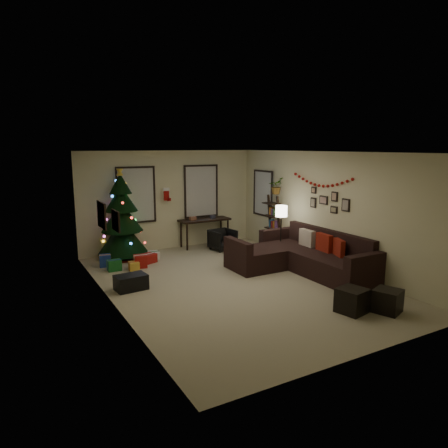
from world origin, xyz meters
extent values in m
plane|color=tan|center=(0.00, 0.00, 0.00)|extent=(7.00, 7.00, 0.00)
plane|color=white|center=(0.00, 0.00, 2.70)|extent=(7.00, 7.00, 0.00)
plane|color=beige|center=(0.00, 3.50, 1.35)|extent=(5.00, 0.00, 5.00)
plane|color=beige|center=(0.00, -3.50, 1.35)|extent=(5.00, 0.00, 5.00)
plane|color=beige|center=(-2.50, 0.00, 1.35)|extent=(0.00, 7.00, 7.00)
plane|color=beige|center=(2.50, 0.00, 1.35)|extent=(0.00, 7.00, 7.00)
cube|color=#728CB2|center=(-0.95, 3.47, 1.55)|extent=(0.94, 0.02, 1.35)
cube|color=beige|center=(-0.95, 3.47, 1.55)|extent=(0.94, 0.03, 1.35)
cube|color=#728CB2|center=(0.95, 3.47, 1.55)|extent=(0.94, 0.02, 1.35)
cube|color=beige|center=(0.95, 3.47, 1.55)|extent=(0.94, 0.03, 1.35)
cube|color=#728CB2|center=(2.47, 2.55, 1.50)|extent=(0.05, 0.27, 1.17)
cube|color=beige|center=(2.47, 2.55, 1.50)|extent=(0.05, 0.45, 1.17)
cylinder|color=black|center=(-1.45, 3.12, 0.14)|extent=(0.09, 0.09, 0.28)
cone|color=black|center=(-1.45, 3.12, 0.56)|extent=(1.26, 1.26, 0.88)
cone|color=black|center=(-1.45, 3.12, 1.07)|extent=(1.04, 1.04, 0.74)
cone|color=black|center=(-1.45, 3.12, 1.53)|extent=(0.82, 0.82, 0.65)
cone|color=black|center=(-1.45, 3.12, 1.91)|extent=(0.56, 0.56, 0.51)
cylinder|color=maroon|center=(-1.45, 3.12, 0.02)|extent=(1.02, 1.02, 0.04)
cube|color=maroon|center=(-1.35, 2.05, 0.15)|extent=(0.28, 0.25, 0.30)
cube|color=navy|center=(-2.05, 2.55, 0.14)|extent=(0.26, 0.26, 0.28)
cube|color=silver|center=(-0.80, 2.65, 0.09)|extent=(0.25, 0.30, 0.18)
cube|color=gold|center=(-1.55, 1.90, 0.10)|extent=(0.22, 0.22, 0.20)
cube|color=#14591E|center=(-1.95, 2.10, 0.12)|extent=(0.30, 0.22, 0.25)
cube|color=maroon|center=(-1.05, 2.35, 0.11)|extent=(0.35, 0.28, 0.22)
cube|color=black|center=(2.03, -0.20, 0.24)|extent=(1.01, 2.69, 0.47)
cube|color=black|center=(2.43, -0.20, 0.70)|extent=(0.20, 2.69, 0.46)
cube|color=black|center=(2.03, -1.64, 0.37)|extent=(1.01, 0.20, 0.74)
cube|color=black|center=(2.03, 1.25, 0.37)|extent=(1.01, 0.20, 0.74)
cube|color=black|center=(1.05, 0.64, 0.24)|extent=(0.95, 1.01, 0.47)
cube|color=black|center=(0.48, 0.64, 0.37)|extent=(0.18, 1.01, 0.74)
cube|color=maroon|center=(2.21, -0.73, 0.64)|extent=(0.24, 0.41, 0.40)
cube|color=maroon|center=(2.21, -0.27, 0.64)|extent=(0.15, 0.47, 0.46)
cube|color=#C4B29E|center=(2.21, 0.31, 0.63)|extent=(0.15, 0.47, 0.46)
cube|color=black|center=(0.99, -2.32, 0.21)|extent=(0.53, 0.53, 0.42)
cube|color=black|center=(1.53, -2.61, 0.20)|extent=(0.54, 0.54, 0.40)
cube|color=black|center=(0.93, 3.22, 0.76)|extent=(1.46, 0.52, 0.05)
cylinder|color=black|center=(0.29, 3.01, 0.36)|extent=(0.05, 0.05, 0.73)
cylinder|color=black|center=(0.29, 3.43, 0.36)|extent=(0.05, 0.05, 0.73)
cylinder|color=black|center=(1.58, 3.01, 0.36)|extent=(0.05, 0.05, 0.73)
cylinder|color=black|center=(1.58, 3.43, 0.36)|extent=(0.05, 0.05, 0.73)
imported|color=black|center=(1.16, 2.57, 0.29)|extent=(0.63, 0.59, 0.58)
cube|color=black|center=(2.32, 1.58, 0.77)|extent=(0.05, 0.05, 1.53)
cube|color=black|center=(2.32, 1.99, 0.77)|extent=(0.05, 0.05, 1.53)
cube|color=black|center=(2.29, 1.79, 0.30)|extent=(0.30, 0.43, 0.03)
cube|color=black|center=(2.29, 1.79, 0.64)|extent=(0.30, 0.43, 0.03)
cube|color=black|center=(2.29, 1.79, 0.98)|extent=(0.30, 0.43, 0.03)
cube|color=black|center=(2.29, 1.79, 1.32)|extent=(0.30, 0.43, 0.03)
imported|color=#4C4C4C|center=(2.30, 1.73, 1.85)|extent=(0.68, 0.66, 0.57)
cylinder|color=black|center=(1.95, 1.00, 0.01)|extent=(0.24, 0.24, 0.03)
cylinder|color=black|center=(1.95, 1.00, 0.60)|extent=(0.03, 0.03, 1.15)
cylinder|color=white|center=(1.95, 1.00, 1.24)|extent=(0.29, 0.29, 0.27)
cube|color=black|center=(-2.48, 0.72, 1.54)|extent=(0.04, 0.60, 0.50)
cube|color=tan|center=(-2.48, 0.72, 1.54)|extent=(0.01, 0.54, 0.45)
cube|color=black|center=(-2.48, -0.30, 1.59)|extent=(0.04, 0.45, 0.35)
cube|color=beige|center=(-2.48, -0.30, 1.59)|extent=(0.01, 0.41, 0.31)
cube|color=black|center=(2.48, -0.60, 1.55)|extent=(0.03, 0.22, 0.28)
cube|color=black|center=(2.48, -0.25, 1.70)|extent=(0.03, 0.18, 0.22)
cube|color=black|center=(2.48, -0.25, 1.40)|extent=(0.03, 0.20, 0.16)
cube|color=black|center=(2.48, 0.10, 1.58)|extent=(0.03, 0.26, 0.20)
cube|color=black|center=(2.48, 0.45, 1.48)|extent=(0.03, 0.18, 0.24)
cube|color=black|center=(2.48, 0.45, 1.78)|extent=(0.03, 0.16, 0.16)
cube|color=#990F0C|center=(-0.15, 3.34, 1.52)|extent=(0.14, 0.04, 0.30)
cube|color=white|center=(-0.15, 3.34, 1.67)|extent=(0.16, 0.05, 0.08)
cube|color=#990F0C|center=(-0.08, 3.34, 1.39)|extent=(0.10, 0.04, 0.08)
cube|color=#990F0C|center=(0.18, 3.59, 1.50)|extent=(0.14, 0.04, 0.30)
cube|color=white|center=(0.18, 3.59, 1.65)|extent=(0.16, 0.05, 0.08)
cube|color=#990F0C|center=(0.25, 3.59, 1.37)|extent=(0.10, 0.04, 0.08)
cube|color=black|center=(-1.99, 0.66, 0.15)|extent=(0.64, 0.46, 0.30)
camera|label=1|loc=(-4.22, -7.13, 2.83)|focal=33.26mm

